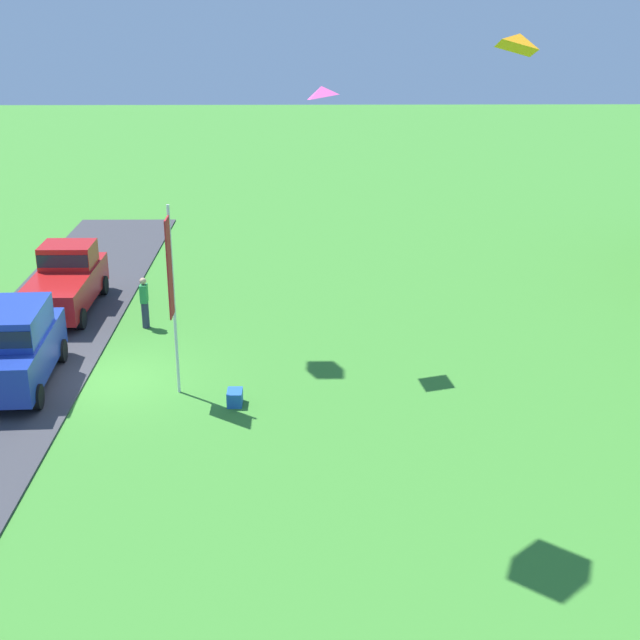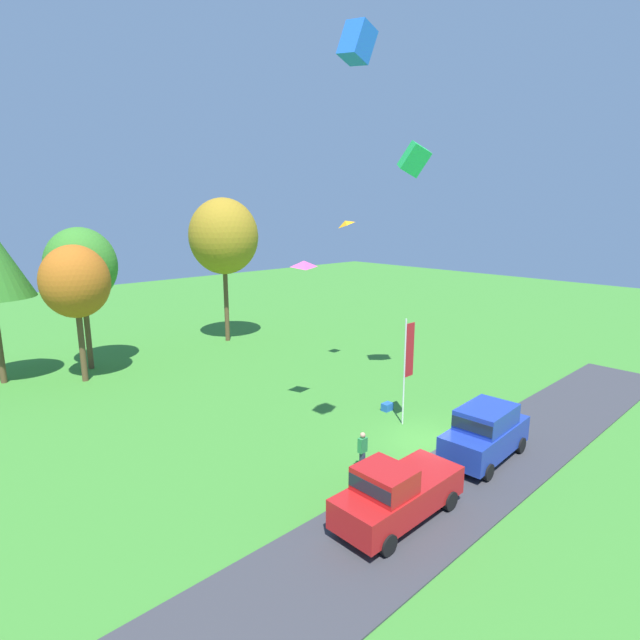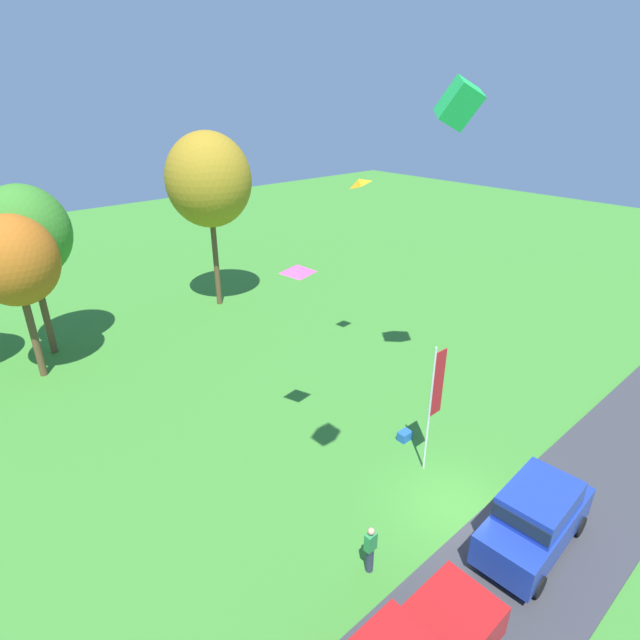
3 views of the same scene
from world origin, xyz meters
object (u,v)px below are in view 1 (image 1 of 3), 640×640
at_px(cooler_box, 235,398).
at_px(kite_diamond_high_right, 520,41).
at_px(flag_banner, 171,280).
at_px(person_watching_sky, 144,302).
at_px(car_pickup_by_flagpole, 66,280).
at_px(car_suv_far_end, 13,344).
at_px(kite_diamond_low_drifter, 321,92).

bearing_deg(cooler_box, kite_diamond_high_right, 63.14).
bearing_deg(flag_banner, person_watching_sky, -161.21).
bearing_deg(kite_diamond_high_right, car_pickup_by_flagpole, -130.04).
bearing_deg(car_suv_far_end, kite_diamond_low_drifter, 106.11).
height_order(flag_banner, kite_diamond_high_right, kite_diamond_high_right).
bearing_deg(flag_banner, kite_diamond_low_drifter, 128.11).
bearing_deg(kite_diamond_low_drifter, kite_diamond_high_right, 29.45).
relative_size(car_suv_far_end, kite_diamond_low_drifter, 4.83).
height_order(car_suv_far_end, flag_banner, flag_banner).
bearing_deg(cooler_box, car_pickup_by_flagpole, -139.44).
distance_m(car_pickup_by_flagpole, person_watching_sky, 3.40).
height_order(person_watching_sky, flag_banner, flag_banner).
height_order(cooler_box, kite_diamond_high_right, kite_diamond_high_right).
bearing_deg(kite_diamond_low_drifter, car_suv_far_end, -73.89).
bearing_deg(car_pickup_by_flagpole, person_watching_sky, 60.57).
xyz_separation_m(flag_banner, kite_diamond_high_right, (3.70, 7.81, 6.17)).
distance_m(car_suv_far_end, kite_diamond_high_right, 15.48).
distance_m(car_pickup_by_flagpole, cooler_box, 9.76).
relative_size(person_watching_sky, kite_diamond_high_right, 2.12).
bearing_deg(kite_diamond_high_right, person_watching_sky, -132.80).
bearing_deg(flag_banner, cooler_box, 70.86).
bearing_deg(person_watching_sky, car_pickup_by_flagpole, -119.43).
distance_m(car_suv_far_end, cooler_box, 6.37).
xyz_separation_m(flag_banner, kite_diamond_low_drifter, (-3.11, 3.96, 4.42)).
relative_size(car_pickup_by_flagpole, kite_diamond_high_right, 6.19).
distance_m(car_suv_far_end, flag_banner, 5.04).
height_order(car_suv_far_end, cooler_box, car_suv_far_end).
distance_m(car_pickup_by_flagpole, flag_banner, 8.59).
relative_size(car_pickup_by_flagpole, flag_banner, 0.95).
distance_m(person_watching_sky, kite_diamond_low_drifter, 9.19).
xyz_separation_m(car_pickup_by_flagpole, cooler_box, (7.38, 6.32, -0.91)).
xyz_separation_m(car_suv_far_end, person_watching_sky, (-4.51, 2.81, -0.42)).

